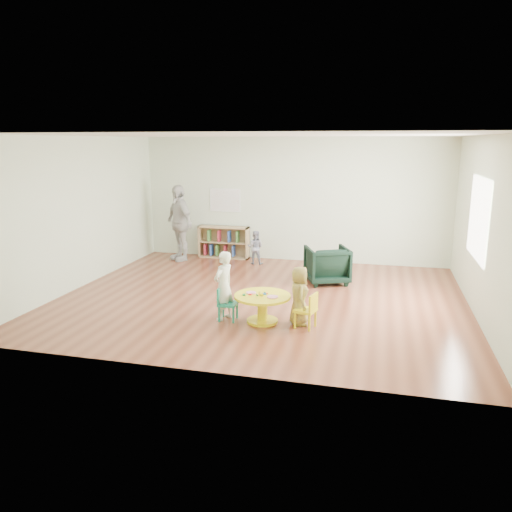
% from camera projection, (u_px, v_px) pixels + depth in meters
% --- Properties ---
extents(room, '(7.10, 7.00, 2.80)m').
position_uv_depth(room, '(263.00, 190.00, 8.40)').
color(room, brown).
rests_on(room, ground).
extents(activity_table, '(0.86, 0.86, 0.47)m').
position_uv_depth(activity_table, '(262.00, 303.00, 7.57)').
color(activity_table, yellow).
rests_on(activity_table, ground).
extents(kid_chair_left, '(0.29, 0.29, 0.53)m').
position_uv_depth(kid_chair_left, '(226.00, 302.00, 7.66)').
color(kid_chair_left, '#167C5D').
rests_on(kid_chair_left, ground).
extents(kid_chair_right, '(0.35, 0.35, 0.54)m').
position_uv_depth(kid_chair_right, '(308.00, 309.00, 7.33)').
color(kid_chair_right, yellow).
rests_on(kid_chair_right, ground).
extents(bookshelf, '(1.20, 0.30, 0.75)m').
position_uv_depth(bookshelf, '(224.00, 242.00, 11.83)').
color(bookshelf, '#9E8158').
rests_on(bookshelf, ground).
extents(alphabet_poster, '(0.74, 0.01, 0.54)m').
position_uv_depth(alphabet_poster, '(225.00, 200.00, 11.73)').
color(alphabet_poster, white).
rests_on(alphabet_poster, ground).
extents(armchair, '(1.00, 1.02, 0.72)m').
position_uv_depth(armchair, '(327.00, 265.00, 9.69)').
color(armchair, black).
rests_on(armchair, ground).
extents(child_left, '(0.38, 0.46, 1.08)m').
position_uv_depth(child_left, '(224.00, 286.00, 7.65)').
color(child_left, white).
rests_on(child_left, ground).
extents(child_right, '(0.40, 0.50, 0.90)m').
position_uv_depth(child_right, '(299.00, 296.00, 7.44)').
color(child_right, yellow).
rests_on(child_right, ground).
extents(toddler, '(0.37, 0.29, 0.76)m').
position_uv_depth(toddler, '(255.00, 247.00, 11.18)').
color(toddler, '#1C2547').
rests_on(toddler, ground).
extents(adult_caretaker, '(1.06, 0.98, 1.75)m').
position_uv_depth(adult_caretaker, '(179.00, 223.00, 11.47)').
color(adult_caretaker, beige).
rests_on(adult_caretaker, ground).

